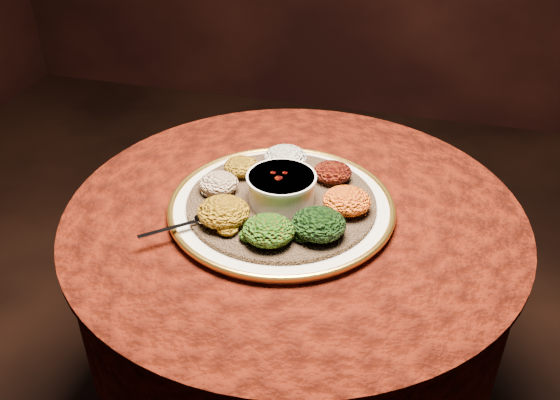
# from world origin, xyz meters

# --- Properties ---
(table) EXTENTS (0.96, 0.96, 0.73)m
(table) POSITION_xyz_m (0.00, 0.00, 0.55)
(table) COLOR black
(table) RESTS_ON ground
(platter) EXTENTS (0.55, 0.55, 0.02)m
(platter) POSITION_xyz_m (-0.02, -0.01, 0.75)
(platter) COLOR white
(platter) RESTS_ON table
(injera) EXTENTS (0.46, 0.46, 0.01)m
(injera) POSITION_xyz_m (-0.02, -0.01, 0.76)
(injera) COLOR brown
(injera) RESTS_ON platter
(stew_bowl) EXTENTS (0.14, 0.14, 0.06)m
(stew_bowl) POSITION_xyz_m (-0.02, -0.01, 0.80)
(stew_bowl) COLOR silver
(stew_bowl) RESTS_ON injera
(spoon) EXTENTS (0.13, 0.11, 0.01)m
(spoon) POSITION_xyz_m (-0.16, -0.12, 0.77)
(spoon) COLOR silver
(spoon) RESTS_ON injera
(portion_ayib) EXTENTS (0.10, 0.09, 0.05)m
(portion_ayib) POSITION_xyz_m (-0.05, 0.12, 0.79)
(portion_ayib) COLOR silver
(portion_ayib) RESTS_ON injera
(portion_kitfo) EXTENTS (0.08, 0.08, 0.04)m
(portion_kitfo) POSITION_xyz_m (0.06, 0.09, 0.78)
(portion_kitfo) COLOR black
(portion_kitfo) RESTS_ON injera
(portion_tikil) EXTENTS (0.10, 0.09, 0.05)m
(portion_tikil) POSITION_xyz_m (0.11, -0.01, 0.79)
(portion_tikil) COLOR #B37E0E
(portion_tikil) RESTS_ON injera
(portion_gomen) EXTENTS (0.10, 0.10, 0.05)m
(portion_gomen) POSITION_xyz_m (0.07, -0.10, 0.79)
(portion_gomen) COLOR black
(portion_gomen) RESTS_ON injera
(portion_mixveg) EXTENTS (0.10, 0.09, 0.05)m
(portion_mixveg) POSITION_xyz_m (-0.01, -0.14, 0.79)
(portion_mixveg) COLOR #9D2B0A
(portion_mixveg) RESTS_ON injera
(portion_kik) EXTENTS (0.10, 0.10, 0.05)m
(portion_kik) POSITION_xyz_m (-0.11, -0.11, 0.79)
(portion_kik) COLOR #9D700D
(portion_kik) RESTS_ON injera
(portion_timatim) EXTENTS (0.08, 0.08, 0.04)m
(portion_timatim) POSITION_xyz_m (-0.16, -0.01, 0.78)
(portion_timatim) COLOR maroon
(portion_timatim) RESTS_ON injera
(portion_shiro) EXTENTS (0.08, 0.07, 0.04)m
(portion_shiro) POSITION_xyz_m (-0.13, 0.07, 0.78)
(portion_shiro) COLOR #9F7213
(portion_shiro) RESTS_ON injera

